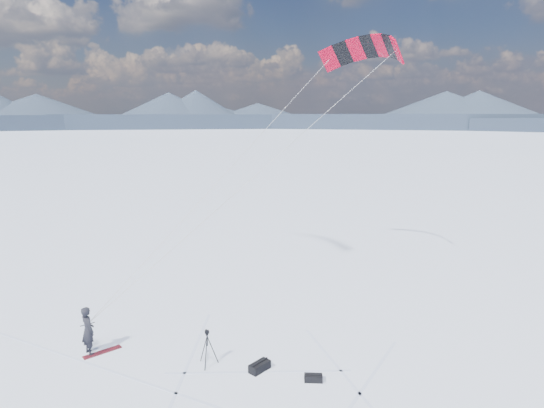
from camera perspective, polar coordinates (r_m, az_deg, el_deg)
name	(u,v)px	position (r m, az deg, el deg)	size (l,w,h in m)	color
ground	(190,368)	(18.04, -10.20, -19.63)	(1800.00, 1800.00, 0.00)	white
horizon_hills	(186,240)	(16.12, -10.79, -4.49)	(704.84, 706.81, 10.93)	#192132
snow_tracks	(174,377)	(17.67, -12.21, -20.40)	(14.76, 10.25, 0.01)	#B1BFDF
snowkiter	(90,353)	(20.02, -21.89, -17.01)	(0.71, 0.46, 1.94)	black
snowboard	(102,352)	(19.91, -20.52, -17.01)	(1.48, 0.28, 0.04)	maroon
tripod	(207,342)	(17.73, -8.13, -16.83)	(0.65, 0.73, 1.38)	black
gear_bag_a	(260,366)	(17.58, -1.56, -19.70)	(0.91, 0.73, 0.37)	black
gear_bag_b	(313,378)	(17.09, 5.21, -20.89)	(0.71, 0.53, 0.29)	black
power_kite	(363,52)	(26.12, 11.38, 18.17)	(15.73, 7.32, 12.15)	#AE031D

